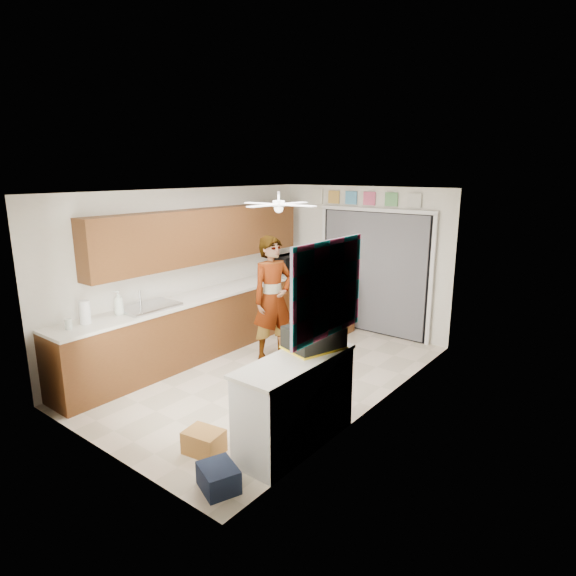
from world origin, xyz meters
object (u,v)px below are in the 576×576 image
Objects in this scene: microwave at (288,263)px; dog at (296,364)px; man at (273,299)px; suitcase at (314,337)px; soap_bottle at (119,303)px; navy_crate at (218,478)px; paper_towel_roll at (85,312)px; cardboard_box at (204,442)px.

microwave is 2.82m from dog.
dog is at bearing -102.79° from man.
soap_bottle is at bearing -151.22° from suitcase.
navy_crate is (-0.07, -1.35, -0.95)m from suitcase.
soap_bottle is 1.14× the size of paper_towel_roll.
navy_crate is at bearing -30.34° from cardboard_box.
cardboard_box is at bearing -13.02° from soap_bottle.
man reaches higher than paper_towel_roll.
paper_towel_roll reaches higher than dog.
dog is (-0.30, 1.93, 0.11)m from cardboard_box.
man is at bearing 114.15° from cardboard_box.
microwave is 0.29× the size of man.
dog is (-0.83, 2.24, 0.12)m from navy_crate.
paper_towel_roll reaches higher than navy_crate.
dog is at bearing -137.92° from microwave.
microwave is 3.50m from soap_bottle.
soap_bottle is 0.47m from paper_towel_roll.
man is (-1.58, 2.67, 0.82)m from navy_crate.
paper_towel_roll is at bearing 173.32° from man.
suitcase is (2.67, 0.56, -0.04)m from soap_bottle.
suitcase is at bearing 87.04° from navy_crate.
soap_bottle is at bearing 163.15° from navy_crate.
dog is (0.76, -0.43, -0.69)m from man.
dog reaches higher than cardboard_box.
navy_crate is (0.53, -0.31, -0.01)m from cardboard_box.
navy_crate is 0.19× the size of man.
microwave is at bearing 89.42° from soap_bottle.
microwave is 3.94m from suitcase.
dog is (1.74, -2.05, -0.86)m from microwave.
cardboard_box is at bearing -102.90° from suitcase.
man is (-1.65, 1.31, -0.13)m from suitcase.
dog is at bearing 152.29° from suitcase.
microwave is 1.66× the size of soap_bottle.
microwave is 0.97× the size of suitcase.
microwave is 4.57m from cardboard_box.
suitcase is 1.51m from dog.
microwave is at bearing 148.81° from suitcase.
suitcase is (2.67, 1.03, -0.02)m from paper_towel_roll.
suitcase is 1.65m from navy_crate.
man is (1.02, 2.34, -0.16)m from paper_towel_roll.
cardboard_box is at bearing 149.66° from navy_crate.
suitcase is 0.30× the size of man.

